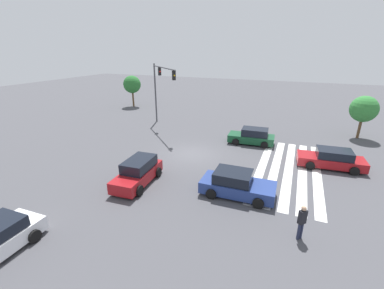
% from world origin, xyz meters
% --- Properties ---
extents(ground_plane, '(115.89, 115.89, 0.00)m').
position_xyz_m(ground_plane, '(0.00, 0.00, 0.00)').
color(ground_plane, '#47474C').
extents(crosswalk_markings, '(11.59, 4.40, 0.01)m').
position_xyz_m(crosswalk_markings, '(0.00, -7.74, 0.00)').
color(crosswalk_markings, silver).
rests_on(crosswalk_markings, ground_plane).
extents(traffic_signal_mast, '(5.35, 5.35, 6.82)m').
position_xyz_m(traffic_signal_mast, '(6.45, 6.45, 4.93)').
color(traffic_signal_mast, '#47474C').
rests_on(traffic_signal_mast, ground_plane).
extents(car_0, '(2.26, 4.45, 1.52)m').
position_xyz_m(car_0, '(-4.89, -4.94, 0.70)').
color(car_0, navy).
rests_on(car_0, ground_plane).
extents(car_1, '(4.31, 2.14, 1.61)m').
position_xyz_m(car_1, '(-5.91, 1.39, 0.76)').
color(car_1, maroon).
rests_on(car_1, ground_plane).
extents(car_3, '(2.32, 4.75, 1.42)m').
position_xyz_m(car_3, '(1.66, -10.58, 0.67)').
color(car_3, maroon).
rests_on(car_3, ground_plane).
extents(car_4, '(2.18, 4.26, 1.49)m').
position_xyz_m(car_4, '(4.55, -4.19, 0.70)').
color(car_4, '#144728').
rests_on(car_4, ground_plane).
extents(pedestrian, '(0.42, 0.40, 1.78)m').
position_xyz_m(pedestrian, '(-7.57, -8.60, 1.00)').
color(pedestrian, '#232842').
rests_on(pedestrian, ground_plane).
extents(tree_corner_a, '(2.52, 2.52, 4.20)m').
position_xyz_m(tree_corner_a, '(10.28, -13.66, 2.93)').
color(tree_corner_a, brown).
rests_on(tree_corner_a, ground_plane).
extents(tree_corner_c, '(2.60, 2.60, 4.64)m').
position_xyz_m(tree_corner_c, '(14.38, 15.78, 3.32)').
color(tree_corner_c, brown).
rests_on(tree_corner_c, ground_plane).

